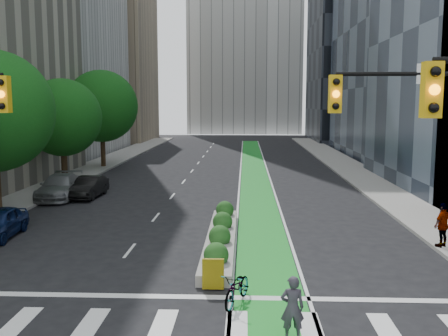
# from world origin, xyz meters

# --- Properties ---
(ground) EXTENTS (160.00, 160.00, 0.00)m
(ground) POSITION_xyz_m (0.00, 0.00, 0.00)
(ground) COLOR black
(ground) RESTS_ON ground
(sidewalk_left) EXTENTS (3.60, 90.00, 0.15)m
(sidewalk_left) POSITION_xyz_m (-11.80, 25.00, 0.07)
(sidewalk_left) COLOR gray
(sidewalk_left) RESTS_ON ground
(sidewalk_right) EXTENTS (3.60, 90.00, 0.15)m
(sidewalk_right) POSITION_xyz_m (11.80, 25.00, 0.07)
(sidewalk_right) COLOR gray
(sidewalk_right) RESTS_ON ground
(bike_lane_paint) EXTENTS (2.20, 70.00, 0.01)m
(bike_lane_paint) POSITION_xyz_m (3.00, 30.00, 0.01)
(bike_lane_paint) COLOR #1A8F28
(bike_lane_paint) RESTS_ON ground
(building_tan_far) EXTENTS (14.00, 16.00, 26.00)m
(building_tan_far) POSITION_xyz_m (-20.00, 66.00, 13.00)
(building_tan_far) COLOR tan
(building_tan_far) RESTS_ON ground
(building_dark_end) EXTENTS (14.00, 18.00, 28.00)m
(building_dark_end) POSITION_xyz_m (20.00, 68.00, 14.00)
(building_dark_end) COLOR black
(building_dark_end) RESTS_ON ground
(tree_midfar) EXTENTS (5.60, 5.60, 7.76)m
(tree_midfar) POSITION_xyz_m (-11.00, 22.00, 4.95)
(tree_midfar) COLOR black
(tree_midfar) RESTS_ON ground
(tree_far) EXTENTS (6.60, 6.60, 9.00)m
(tree_far) POSITION_xyz_m (-11.00, 32.00, 5.69)
(tree_far) COLOR black
(tree_far) RESTS_ON ground
(median_planter) EXTENTS (1.20, 10.26, 1.10)m
(median_planter) POSITION_xyz_m (1.20, 7.04, 0.37)
(median_planter) COLOR gray
(median_planter) RESTS_ON ground
(bicycle) EXTENTS (1.24, 2.00, 0.99)m
(bicycle) POSITION_xyz_m (2.00, 0.77, 0.50)
(bicycle) COLOR gray
(bicycle) RESTS_ON ground
(cyclist) EXTENTS (0.63, 0.43, 1.68)m
(cyclist) POSITION_xyz_m (3.43, -1.45, 0.84)
(cyclist) COLOR #36313B
(cyclist) RESTS_ON ground
(parked_car_left_mid) EXTENTS (1.56, 4.11, 1.34)m
(parked_car_left_mid) POSITION_xyz_m (-7.76, 17.37, 0.67)
(parked_car_left_mid) COLOR black
(parked_car_left_mid) RESTS_ON ground
(parked_car_left_far) EXTENTS (2.59, 5.35, 1.50)m
(parked_car_left_far) POSITION_xyz_m (-9.50, 16.96, 0.75)
(parked_car_left_far) COLOR slate
(parked_car_left_far) RESTS_ON ground
(pedestrian_far) EXTENTS (1.13, 0.98, 1.82)m
(pedestrian_far) POSITION_xyz_m (10.30, 6.61, 1.06)
(pedestrian_far) COLOR gray
(pedestrian_far) RESTS_ON sidewalk_right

